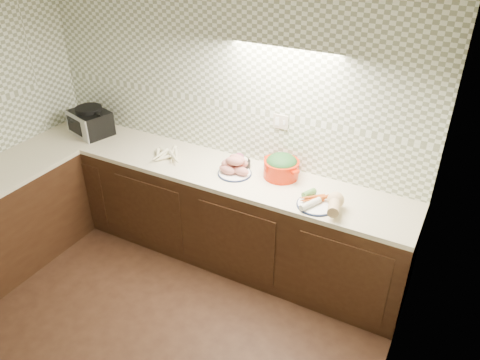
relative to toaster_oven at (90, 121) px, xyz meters
The scene contains 8 objects.
room 2.12m from the toaster_oven, 48.54° to the right, with size 3.60×3.60×2.60m.
counter 1.22m from the toaster_oven, 51.72° to the right, with size 3.60×3.60×0.90m.
toaster_oven is the anchor object (origin of this frame).
parsnip_pile 0.97m from the toaster_oven, ahead, with size 0.39×0.37×0.07m.
sweet_potato_plate 1.63m from the toaster_oven, ahead, with size 0.29×0.29×0.17m.
onion_bowl 1.62m from the toaster_oven, ahead, with size 0.17×0.17×0.13m.
dutch_oven 1.99m from the toaster_oven, ahead, with size 0.39×0.39×0.20m.
veg_plate 2.46m from the toaster_oven, ahead, with size 0.36×0.32×0.14m.
Camera 1 is at (1.92, -1.49, 2.88)m, focal length 35.00 mm.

